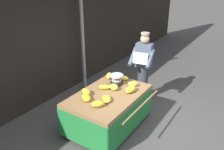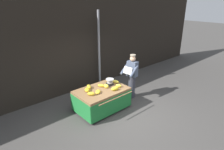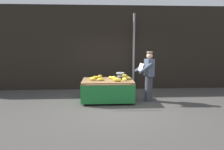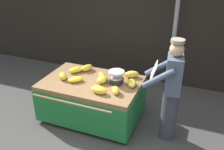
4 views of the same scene
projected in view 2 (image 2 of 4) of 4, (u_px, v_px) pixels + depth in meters
ground_plane at (123, 115)px, 6.34m from camera, size 60.00×60.00×0.00m
back_wall at (75, 48)px, 7.61m from camera, size 16.00×0.24×3.57m
street_pole at (99, 50)px, 7.94m from camera, size 0.09×0.09×3.20m
banana_cart at (102, 95)px, 6.51m from camera, size 1.75×1.34×0.75m
weighing_scale at (110, 82)px, 6.73m from camera, size 0.28×0.28×0.23m
banana_bunch_0 at (119, 86)px, 6.59m from camera, size 0.20×0.23×0.12m
banana_bunch_1 at (108, 79)px, 7.09m from camera, size 0.29×0.23×0.13m
banana_bunch_2 at (115, 88)px, 6.37m from camera, size 0.30×0.19×0.13m
banana_bunch_3 at (87, 90)px, 6.32m from camera, size 0.30×0.33×0.10m
banana_bunch_4 at (98, 92)px, 6.19m from camera, size 0.31×0.30×0.09m
banana_bunch_5 at (91, 94)px, 6.02m from camera, size 0.26×0.26×0.12m
banana_bunch_6 at (106, 86)px, 6.55m from camera, size 0.22×0.25×0.13m
banana_bunch_7 at (101, 85)px, 6.63m from camera, size 0.23×0.27×0.10m
banana_bunch_8 at (115, 82)px, 6.94m from camera, size 0.23×0.30×0.10m
banana_bunch_9 at (89, 87)px, 6.51m from camera, size 0.23×0.29×0.12m
vendor_person at (132, 76)px, 7.21m from camera, size 0.63×0.58×1.71m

